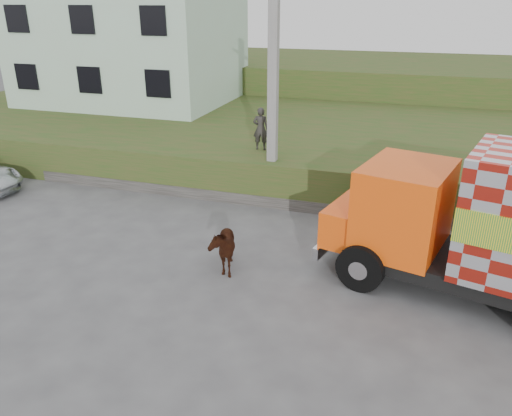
% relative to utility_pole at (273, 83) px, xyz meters
% --- Properties ---
extents(ground, '(120.00, 120.00, 0.00)m').
position_rel_utility_pole_xyz_m(ground, '(1.00, -4.60, -4.08)').
color(ground, '#474749').
rests_on(ground, ground).
extents(embankment, '(40.00, 12.00, 1.50)m').
position_rel_utility_pole_xyz_m(embankment, '(1.00, 5.40, -3.33)').
color(embankment, '#294F1A').
rests_on(embankment, ground).
extents(embankment_far, '(40.00, 12.00, 3.00)m').
position_rel_utility_pole_xyz_m(embankment_far, '(1.00, 17.40, -2.58)').
color(embankment_far, '#294F1A').
rests_on(embankment_far, ground).
extents(retaining_strip, '(16.00, 0.50, 0.40)m').
position_rel_utility_pole_xyz_m(retaining_strip, '(-1.00, -0.40, -3.88)').
color(retaining_strip, '#595651').
rests_on(retaining_strip, ground).
extents(building, '(10.00, 8.00, 6.00)m').
position_rel_utility_pole_xyz_m(building, '(-10.00, 8.40, 0.42)').
color(building, '#A1BDA3').
rests_on(building, embankment).
extents(utility_pole, '(1.20, 0.30, 8.00)m').
position_rel_utility_pole_xyz_m(utility_pole, '(0.00, 0.00, 0.00)').
color(utility_pole, gray).
rests_on(utility_pole, ground).
extents(cow, '(1.22, 1.67, 1.29)m').
position_rel_utility_pole_xyz_m(cow, '(0.05, -4.90, -3.43)').
color(cow, black).
rests_on(cow, ground).
extents(pedestrian, '(0.60, 0.43, 1.53)m').
position_rel_utility_pole_xyz_m(pedestrian, '(-0.77, 1.16, -1.81)').
color(pedestrian, '#302C2A').
rests_on(pedestrian, embankment).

